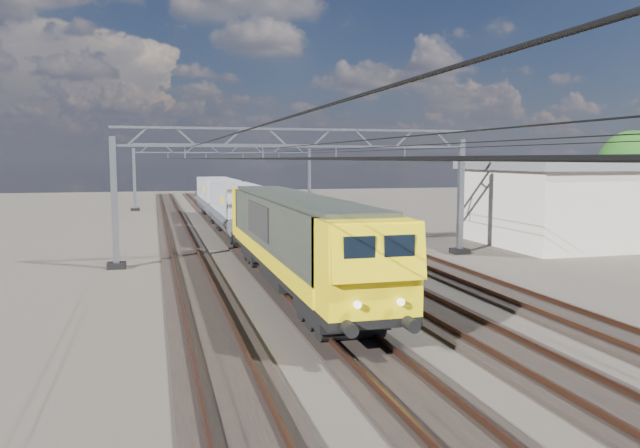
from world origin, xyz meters
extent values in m
plane|color=black|center=(0.00, 0.00, 0.00)|extent=(160.00, 160.00, 0.00)
cube|color=black|center=(-6.00, 0.00, 0.06)|extent=(2.60, 140.00, 0.12)
cube|color=#502E20|center=(-6.72, 0.00, 0.22)|extent=(0.08, 140.00, 0.16)
cube|color=#502E20|center=(-5.28, 0.00, 0.22)|extent=(0.08, 140.00, 0.16)
cube|color=black|center=(-2.00, 0.00, 0.06)|extent=(2.60, 140.00, 0.12)
cube|color=#502E20|center=(-2.72, 0.00, 0.22)|extent=(0.08, 140.00, 0.16)
cube|color=#502E20|center=(-1.28, 0.00, 0.22)|extent=(0.08, 140.00, 0.16)
cube|color=black|center=(2.00, 0.00, 0.06)|extent=(2.60, 140.00, 0.12)
cube|color=#502E20|center=(1.28, 0.00, 0.22)|extent=(0.08, 140.00, 0.16)
cube|color=#502E20|center=(2.72, 0.00, 0.22)|extent=(0.08, 140.00, 0.16)
cube|color=black|center=(6.00, 0.00, 0.06)|extent=(2.60, 140.00, 0.12)
cube|color=#502E20|center=(5.28, 0.00, 0.22)|extent=(0.08, 140.00, 0.16)
cube|color=#502E20|center=(6.72, 0.00, 0.22)|extent=(0.08, 140.00, 0.16)
cube|color=gray|center=(-9.50, 4.00, 3.30)|extent=(0.30, 0.30, 6.60)
cube|color=gray|center=(9.50, 4.00, 3.30)|extent=(0.30, 0.30, 6.60)
cube|color=black|center=(-9.50, 4.00, 0.15)|extent=(0.90, 0.90, 0.30)
cube|color=black|center=(9.50, 4.00, 0.15)|extent=(0.90, 0.90, 0.30)
cube|color=gray|center=(0.00, 4.00, 7.05)|extent=(19.30, 0.18, 0.12)
cube|color=gray|center=(0.00, 4.00, 6.15)|extent=(19.30, 0.18, 0.12)
cube|color=gray|center=(-8.31, 4.00, 6.60)|extent=(1.03, 0.10, 0.94)
cube|color=gray|center=(-5.94, 4.00, 6.60)|extent=(1.03, 0.10, 0.94)
cube|color=gray|center=(-3.56, 4.00, 6.60)|extent=(1.03, 0.10, 0.94)
cube|color=gray|center=(-1.19, 4.00, 6.60)|extent=(1.03, 0.10, 0.94)
cube|color=gray|center=(1.19, 4.00, 6.60)|extent=(1.03, 0.10, 0.94)
cube|color=gray|center=(3.56, 4.00, 6.60)|extent=(1.03, 0.10, 0.94)
cube|color=gray|center=(5.94, 4.00, 6.60)|extent=(1.03, 0.10, 0.94)
cube|color=gray|center=(8.31, 4.00, 6.60)|extent=(1.03, 0.10, 0.94)
cube|color=gray|center=(-6.00, 4.00, 5.82)|extent=(0.06, 0.06, 0.65)
cube|color=gray|center=(-2.00, 4.00, 5.82)|extent=(0.06, 0.06, 0.65)
cube|color=gray|center=(2.00, 4.00, 5.82)|extent=(0.06, 0.06, 0.65)
cube|color=gray|center=(6.00, 4.00, 5.82)|extent=(0.06, 0.06, 0.65)
cube|color=gray|center=(-9.50, 40.00, 3.30)|extent=(0.30, 0.30, 6.60)
cube|color=gray|center=(9.50, 40.00, 3.30)|extent=(0.30, 0.30, 6.60)
cube|color=black|center=(-9.50, 40.00, 0.15)|extent=(0.90, 0.90, 0.30)
cube|color=black|center=(9.50, 40.00, 0.15)|extent=(0.90, 0.90, 0.30)
cube|color=gray|center=(0.00, 40.00, 7.05)|extent=(19.30, 0.18, 0.12)
cube|color=gray|center=(0.00, 40.00, 6.15)|extent=(19.30, 0.18, 0.12)
cube|color=gray|center=(-8.31, 40.00, 6.60)|extent=(1.03, 0.10, 0.94)
cube|color=gray|center=(-5.94, 40.00, 6.60)|extent=(1.03, 0.10, 0.94)
cube|color=gray|center=(-3.56, 40.00, 6.60)|extent=(1.03, 0.10, 0.94)
cube|color=gray|center=(-1.19, 40.00, 6.60)|extent=(1.03, 0.10, 0.94)
cube|color=gray|center=(1.19, 40.00, 6.60)|extent=(1.03, 0.10, 0.94)
cube|color=gray|center=(3.56, 40.00, 6.60)|extent=(1.03, 0.10, 0.94)
cube|color=gray|center=(5.94, 40.00, 6.60)|extent=(1.03, 0.10, 0.94)
cube|color=gray|center=(8.31, 40.00, 6.60)|extent=(1.03, 0.10, 0.94)
cube|color=gray|center=(-6.00, 40.00, 5.82)|extent=(0.06, 0.06, 0.65)
cube|color=gray|center=(-2.00, 40.00, 5.82)|extent=(0.06, 0.06, 0.65)
cube|color=gray|center=(2.00, 40.00, 5.82)|extent=(0.06, 0.06, 0.65)
cube|color=gray|center=(6.00, 40.00, 5.82)|extent=(0.06, 0.06, 0.65)
cylinder|color=black|center=(-6.00, 8.00, 5.50)|extent=(0.03, 140.00, 0.03)
cylinder|color=black|center=(-6.00, 8.00, 6.00)|extent=(0.03, 140.00, 0.03)
cylinder|color=black|center=(-2.00, 8.00, 5.50)|extent=(0.03, 140.00, 0.03)
cylinder|color=black|center=(-2.00, 8.00, 6.00)|extent=(0.03, 140.00, 0.03)
cylinder|color=black|center=(2.00, 8.00, 5.50)|extent=(0.03, 140.00, 0.03)
cylinder|color=black|center=(2.00, 8.00, 6.00)|extent=(0.03, 140.00, 0.03)
cylinder|color=black|center=(6.00, 8.00, 5.50)|extent=(0.03, 140.00, 0.03)
cylinder|color=black|center=(6.00, 8.00, 6.00)|extent=(0.03, 140.00, 0.03)
cube|color=black|center=(-2.00, -9.87, 0.75)|extent=(2.20, 3.60, 0.60)
cube|color=black|center=(-2.00, 3.13, 0.75)|extent=(2.20, 3.60, 0.60)
cube|color=black|center=(-2.00, -3.37, 1.13)|extent=(2.65, 20.00, 0.25)
cube|color=black|center=(-2.00, -3.37, 0.75)|extent=(2.20, 4.50, 0.75)
cube|color=#282D25|center=(-2.00, -3.37, 2.55)|extent=(2.65, 17.00, 2.60)
cube|color=yellow|center=(-3.34, -3.37, 1.55)|extent=(0.04, 17.00, 0.60)
cube|color=yellow|center=(-0.66, -3.37, 1.55)|extent=(0.04, 17.00, 0.60)
cube|color=black|center=(-3.35, -2.37, 2.90)|extent=(0.05, 5.00, 1.40)
cube|color=black|center=(-0.65, -2.37, 2.90)|extent=(0.05, 5.00, 1.40)
cube|color=#282D25|center=(-2.00, -3.37, 3.92)|extent=(2.25, 18.00, 0.15)
cube|color=yellow|center=(-2.00, -12.47, 2.55)|extent=(2.65, 1.80, 2.60)
cube|color=yellow|center=(-2.00, -13.42, 3.05)|extent=(2.60, 0.46, 1.52)
cube|color=black|center=(-2.55, -13.52, 3.15)|extent=(0.85, 0.08, 0.75)
cube|color=black|center=(-1.45, -13.52, 3.15)|extent=(0.85, 0.08, 0.75)
cylinder|color=black|center=(-2.85, -13.67, 1.15)|extent=(0.36, 0.50, 0.36)
cylinder|color=black|center=(-1.15, -13.67, 1.15)|extent=(0.36, 0.50, 0.36)
cylinder|color=white|center=(-2.60, -13.57, 1.75)|extent=(0.20, 0.08, 0.20)
cylinder|color=white|center=(-1.40, -13.57, 1.75)|extent=(0.20, 0.08, 0.20)
cube|color=yellow|center=(-2.00, 5.73, 2.55)|extent=(2.65, 1.80, 2.60)
cube|color=yellow|center=(-2.00, 6.68, 3.05)|extent=(2.60, 0.46, 1.52)
cube|color=black|center=(-2.55, 6.78, 3.15)|extent=(0.85, 0.08, 0.75)
cube|color=black|center=(-1.45, 6.78, 3.15)|extent=(0.85, 0.08, 0.75)
cylinder|color=black|center=(-2.85, 6.93, 1.15)|extent=(0.36, 0.50, 0.36)
cylinder|color=black|center=(-1.15, 6.93, 1.15)|extent=(0.36, 0.50, 0.36)
cylinder|color=white|center=(-2.60, 6.83, 1.75)|extent=(0.20, 0.08, 0.20)
cylinder|color=white|center=(-1.40, 6.83, 1.75)|extent=(0.20, 0.08, 0.20)
cube|color=black|center=(-2.00, 9.83, 0.72)|extent=(2.20, 2.60, 0.55)
cube|color=black|center=(-2.00, 18.83, 0.72)|extent=(2.20, 2.60, 0.55)
cube|color=black|center=(-2.00, 14.33, 1.08)|extent=(2.40, 13.00, 0.20)
cube|color=gray|center=(-2.00, 14.33, 2.80)|extent=(2.80, 12.00, 1.80)
cube|color=#4B4D53|center=(-2.95, 14.33, 1.55)|extent=(1.48, 12.00, 1.36)
cube|color=#4B4D53|center=(-1.05, 14.33, 1.55)|extent=(1.48, 12.00, 1.36)
cube|color=yellow|center=(-3.42, 11.33, 2.90)|extent=(0.04, 1.20, 0.50)
cube|color=black|center=(-2.00, 24.03, 0.72)|extent=(2.20, 2.60, 0.55)
cube|color=black|center=(-2.00, 33.03, 0.72)|extent=(2.20, 2.60, 0.55)
cube|color=black|center=(-2.00, 28.53, 1.08)|extent=(2.40, 13.00, 0.20)
cube|color=gray|center=(-2.00, 28.53, 2.80)|extent=(2.80, 12.00, 1.80)
cube|color=#4B4D53|center=(-2.95, 28.53, 1.55)|extent=(1.48, 12.00, 1.36)
cube|color=#4B4D53|center=(-1.05, 28.53, 1.55)|extent=(1.48, 12.00, 1.36)
cube|color=yellow|center=(-3.42, 25.53, 2.90)|extent=(0.04, 1.20, 0.50)
cube|color=beige|center=(22.00, 6.00, 2.40)|extent=(18.00, 10.00, 4.80)
cube|color=slate|center=(22.00, 6.00, 5.10)|extent=(18.60, 10.60, 0.60)
cylinder|color=#342618|center=(30.00, 14.00, 1.85)|extent=(0.70, 0.70, 3.71)
sphere|color=#113C10|center=(30.00, 14.00, 5.19)|extent=(5.19, 5.19, 5.19)
camera|label=1|loc=(-7.61, -28.53, 5.50)|focal=35.00mm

